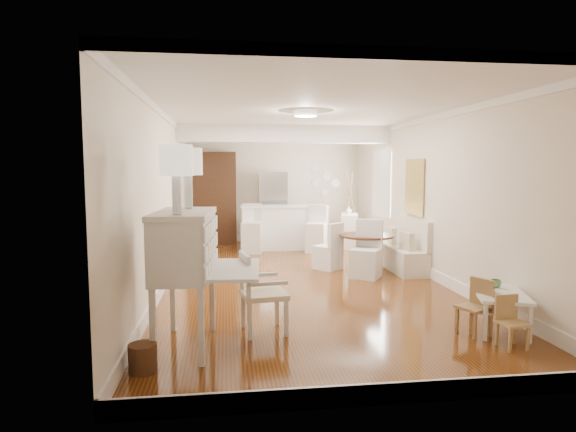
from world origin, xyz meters
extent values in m
plane|color=brown|center=(0.00, 0.00, 0.00)|extent=(9.00, 9.00, 0.00)
cube|color=white|center=(0.00, 0.00, 2.80)|extent=(4.50, 9.00, 0.04)
cube|color=beige|center=(0.00, 4.50, 1.40)|extent=(4.50, 0.04, 2.80)
cube|color=beige|center=(0.00, -4.50, 1.40)|extent=(4.50, 0.04, 2.80)
cube|color=beige|center=(-2.25, 0.00, 1.40)|extent=(0.04, 9.00, 2.80)
cube|color=beige|center=(2.25, 0.00, 1.40)|extent=(0.04, 9.00, 2.80)
cube|color=white|center=(0.00, 2.20, 2.62)|extent=(4.50, 0.45, 0.36)
cube|color=tan|center=(2.21, 0.50, 1.55)|extent=(0.04, 0.84, 1.04)
cube|color=white|center=(2.23, 2.40, 1.55)|extent=(0.04, 1.10, 1.40)
cylinder|color=#381E11|center=(-1.20, 4.48, 1.85)|extent=(0.30, 0.03, 0.30)
cylinder|color=white|center=(0.00, -0.50, 2.75)|extent=(0.36, 0.36, 0.08)
cube|color=beige|center=(-1.70, -2.99, 0.73)|extent=(1.22, 1.24, 1.46)
cube|color=beige|center=(-0.84, -2.64, 0.47)|extent=(0.61, 0.61, 0.93)
cylinder|color=#4C2C17|center=(-2.05, -3.59, 0.13)|extent=(0.31, 0.31, 0.27)
cube|color=white|center=(1.90, -2.92, 0.23)|extent=(0.81, 1.04, 0.46)
cube|color=#9B7746|center=(1.53, -3.02, 0.32)|extent=(0.41, 0.41, 0.65)
cube|color=#B08050|center=(1.65, -2.99, 0.28)|extent=(0.36, 0.36, 0.55)
cube|color=tan|center=(1.72, -3.48, 0.28)|extent=(0.29, 0.29, 0.56)
cube|color=silver|center=(1.99, 0.50, 0.49)|extent=(0.52, 1.60, 0.98)
cylinder|color=#4E2819|center=(1.31, 0.45, 0.34)|extent=(1.30, 1.30, 0.68)
cube|color=white|center=(1.14, -0.05, 0.50)|extent=(0.66, 0.67, 1.00)
cube|color=white|center=(0.63, 0.72, 0.44)|extent=(0.60, 0.61, 0.89)
cube|color=white|center=(0.10, 3.10, 0.52)|extent=(2.05, 0.65, 1.03)
cube|color=silver|center=(-0.69, 2.66, 0.55)|extent=(0.50, 0.50, 1.10)
cube|color=white|center=(0.76, 2.54, 0.53)|extent=(0.55, 0.55, 1.07)
cube|color=#381E11|center=(-1.60, 4.18, 1.15)|extent=(1.20, 0.60, 2.30)
imported|color=silver|center=(0.30, 4.15, 0.90)|extent=(0.75, 0.65, 1.80)
cube|color=silver|center=(1.69, 3.15, 0.41)|extent=(0.58, 0.92, 0.81)
imported|color=#619F5D|center=(1.97, -2.72, 0.50)|extent=(0.14, 0.14, 0.10)
imported|color=silver|center=(1.68, 3.20, 0.90)|extent=(0.17, 0.17, 0.17)
camera|label=1|loc=(-1.27, -8.06, 1.89)|focal=30.00mm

